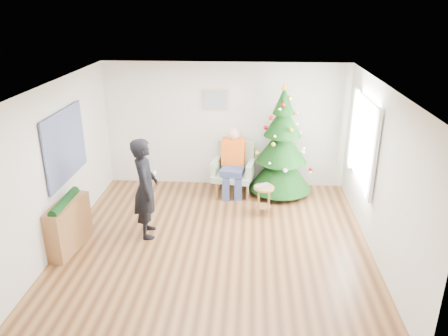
# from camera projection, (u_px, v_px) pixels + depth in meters

# --- Properties ---
(floor) EXTENTS (5.00, 5.00, 0.00)m
(floor) POSITION_uv_depth(u_px,v_px,m) (216.00, 243.00, 7.21)
(floor) COLOR brown
(floor) RESTS_ON ground
(ceiling) EXTENTS (5.00, 5.00, 0.00)m
(ceiling) POSITION_uv_depth(u_px,v_px,m) (214.00, 86.00, 6.25)
(ceiling) COLOR white
(ceiling) RESTS_ON wall_back
(wall_back) EXTENTS (5.00, 0.00, 5.00)m
(wall_back) POSITION_uv_depth(u_px,v_px,m) (225.00, 126.00, 9.05)
(wall_back) COLOR silver
(wall_back) RESTS_ON floor
(wall_front) EXTENTS (5.00, 0.00, 5.00)m
(wall_front) POSITION_uv_depth(u_px,v_px,m) (194.00, 261.00, 4.41)
(wall_front) COLOR silver
(wall_front) RESTS_ON floor
(wall_left) EXTENTS (0.00, 5.00, 5.00)m
(wall_left) POSITION_uv_depth(u_px,v_px,m) (57.00, 166.00, 6.88)
(wall_left) COLOR silver
(wall_left) RESTS_ON floor
(wall_right) EXTENTS (0.00, 5.00, 5.00)m
(wall_right) POSITION_uv_depth(u_px,v_px,m) (380.00, 174.00, 6.58)
(wall_right) COLOR silver
(wall_right) RESTS_ON floor
(window_panel) EXTENTS (0.04, 1.30, 1.40)m
(window_panel) POSITION_uv_depth(u_px,v_px,m) (364.00, 141.00, 7.44)
(window_panel) COLOR white
(window_panel) RESTS_ON wall_right
(curtains) EXTENTS (0.05, 1.75, 1.50)m
(curtains) POSITION_uv_depth(u_px,v_px,m) (362.00, 141.00, 7.44)
(curtains) COLOR white
(curtains) RESTS_ON wall_right
(christmas_tree) EXTENTS (1.27, 1.27, 2.29)m
(christmas_tree) POSITION_uv_depth(u_px,v_px,m) (282.00, 146.00, 8.67)
(christmas_tree) COLOR #3F2816
(christmas_tree) RESTS_ON floor
(stool) EXTENTS (0.37, 0.37, 0.56)m
(stool) POSITION_uv_depth(u_px,v_px,m) (264.00, 200.00, 8.06)
(stool) COLOR brown
(stool) RESTS_ON floor
(laptop) EXTENTS (0.36, 0.35, 0.02)m
(laptop) POSITION_uv_depth(u_px,v_px,m) (264.00, 186.00, 7.95)
(laptop) COLOR silver
(laptop) RESTS_ON stool
(armchair) EXTENTS (0.91, 0.85, 1.04)m
(armchair) POSITION_uv_depth(u_px,v_px,m) (234.00, 175.00, 8.95)
(armchair) COLOR #8CA383
(armchair) RESTS_ON floor
(seated_person) EXTENTS (0.50, 0.69, 1.36)m
(seated_person) POSITION_uv_depth(u_px,v_px,m) (233.00, 161.00, 8.78)
(seated_person) COLOR navy
(seated_person) RESTS_ON armchair
(standing_man) EXTENTS (0.54, 0.70, 1.71)m
(standing_man) POSITION_uv_depth(u_px,v_px,m) (145.00, 188.00, 7.17)
(standing_man) COLOR black
(standing_man) RESTS_ON floor
(game_controller) EXTENTS (0.06, 0.13, 0.04)m
(game_controller) POSITION_uv_depth(u_px,v_px,m) (155.00, 173.00, 7.03)
(game_controller) COLOR white
(game_controller) RESTS_ON standing_man
(console) EXTENTS (0.42, 1.03, 0.80)m
(console) POSITION_uv_depth(u_px,v_px,m) (68.00, 226.00, 6.93)
(console) COLOR brown
(console) RESTS_ON floor
(garland) EXTENTS (0.14, 0.90, 0.14)m
(garland) POSITION_uv_depth(u_px,v_px,m) (64.00, 202.00, 6.77)
(garland) COLOR black
(garland) RESTS_ON console
(tapestry) EXTENTS (0.03, 1.50, 1.15)m
(tapestry) POSITION_uv_depth(u_px,v_px,m) (65.00, 145.00, 7.07)
(tapestry) COLOR black
(tapestry) RESTS_ON wall_left
(framed_picture) EXTENTS (0.52, 0.05, 0.42)m
(framed_picture) POSITION_uv_depth(u_px,v_px,m) (215.00, 100.00, 8.83)
(framed_picture) COLOR tan
(framed_picture) RESTS_ON wall_back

